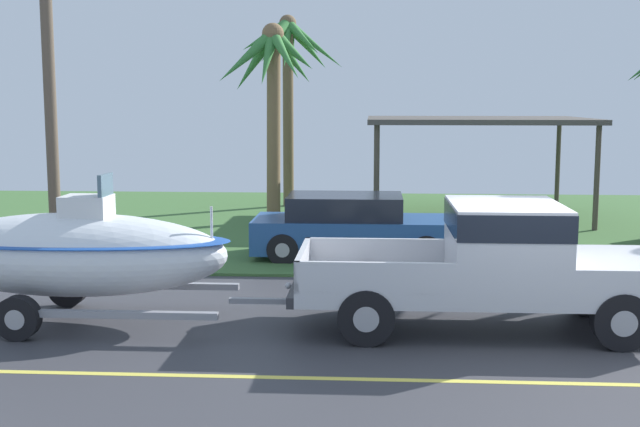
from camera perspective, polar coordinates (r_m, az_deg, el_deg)
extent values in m
cube|color=#38383D|center=(12.29, 14.71, -8.59)|extent=(36.00, 8.00, 0.06)
cube|color=#3D6633|center=(22.94, 9.49, -0.77)|extent=(36.00, 14.00, 0.11)
cube|color=#DBCC4C|center=(10.60, 16.60, -11.14)|extent=(34.20, 0.12, 0.01)
cube|color=silver|center=(12.53, 10.82, -5.04)|extent=(5.29, 2.03, 0.22)
cube|color=silver|center=(12.85, 19.33, -3.66)|extent=(1.48, 2.03, 0.38)
cube|color=silver|center=(12.45, 12.59, -1.94)|extent=(1.59, 2.03, 1.16)
cube|color=black|center=(12.39, 12.64, -0.36)|extent=(1.61, 2.05, 0.38)
cube|color=gray|center=(12.40, 3.76, -4.44)|extent=(2.22, 2.03, 0.04)
cube|color=silver|center=(13.32, 3.76, -2.68)|extent=(2.22, 0.08, 0.45)
cube|color=silver|center=(11.40, 3.78, -4.47)|extent=(2.22, 0.08, 0.45)
cube|color=silver|center=(12.40, -1.20, -3.45)|extent=(0.08, 2.03, 0.45)
cube|color=#333338|center=(12.49, -1.65, -5.22)|extent=(0.12, 1.83, 0.16)
sphere|color=#B2B2B7|center=(12.49, -2.20, -4.99)|extent=(0.10, 0.10, 0.10)
cylinder|color=black|center=(13.79, 17.92, -5.08)|extent=(0.80, 0.28, 0.80)
cylinder|color=#9E9EA3|center=(13.79, 17.92, -5.08)|extent=(0.36, 0.29, 0.36)
cylinder|color=black|center=(12.10, 20.03, -6.97)|extent=(0.80, 0.28, 0.80)
cylinder|color=#9E9EA3|center=(12.10, 20.03, -6.97)|extent=(0.36, 0.29, 0.36)
cylinder|color=black|center=(13.36, 3.26, -5.11)|extent=(0.80, 0.28, 0.80)
cylinder|color=#9E9EA3|center=(13.36, 3.26, -5.11)|extent=(0.36, 0.29, 0.36)
cylinder|color=black|center=(11.61, 3.20, -7.12)|extent=(0.80, 0.28, 0.80)
cylinder|color=#9E9EA3|center=(11.61, 3.20, -7.12)|extent=(0.36, 0.29, 0.36)
cube|color=gray|center=(12.60, -4.24, -6.01)|extent=(0.90, 0.10, 0.08)
cube|color=gray|center=(14.12, -15.23, -4.75)|extent=(4.77, 0.12, 0.10)
cube|color=gray|center=(12.45, -17.96, -6.55)|extent=(4.77, 0.12, 0.10)
cylinder|color=black|center=(14.35, -16.95, -4.87)|extent=(0.64, 0.22, 0.64)
cylinder|color=#9E9EA3|center=(14.35, -16.95, -4.87)|extent=(0.29, 0.23, 0.29)
cylinder|color=black|center=(12.59, -20.08, -6.77)|extent=(0.64, 0.22, 0.64)
cylinder|color=#9E9EA3|center=(12.59, -20.08, -6.77)|extent=(0.29, 0.23, 0.29)
ellipsoid|color=silver|center=(13.14, -16.62, -2.71)|extent=(4.75, 1.74, 1.26)
ellipsoid|color=#1E4CA5|center=(13.11, -16.66, -1.76)|extent=(4.84, 1.77, 0.12)
cube|color=silver|center=(12.97, -15.74, -0.22)|extent=(0.70, 0.60, 0.65)
cube|color=slate|center=(12.82, -14.55, 1.86)|extent=(0.06, 0.56, 0.36)
cylinder|color=silver|center=(12.49, -7.48, -0.65)|extent=(0.04, 0.04, 0.50)
cube|color=#234C89|center=(17.75, 2.42, -1.43)|extent=(4.32, 1.78, 0.70)
cube|color=black|center=(17.67, 1.73, 0.49)|extent=(2.42, 1.64, 0.50)
cylinder|color=black|center=(18.61, 7.00, -1.68)|extent=(0.66, 0.22, 0.66)
cylinder|color=#9E9EA3|center=(18.61, 7.00, -1.68)|extent=(0.30, 0.23, 0.30)
cylinder|color=black|center=(17.03, 7.32, -2.58)|extent=(0.66, 0.22, 0.66)
cylinder|color=#9E9EA3|center=(17.03, 7.32, -2.58)|extent=(0.30, 0.23, 0.30)
cylinder|color=black|center=(18.66, -2.04, -1.60)|extent=(0.66, 0.22, 0.66)
cylinder|color=#9E9EA3|center=(18.66, -2.04, -1.60)|extent=(0.30, 0.23, 0.30)
cylinder|color=black|center=(17.09, -2.57, -2.48)|extent=(0.66, 0.22, 0.66)
cylinder|color=#9E9EA3|center=(17.09, -2.57, -2.48)|extent=(0.30, 0.23, 0.30)
cylinder|color=#4C4238|center=(26.68, 16.05, 3.21)|extent=(0.14, 0.14, 2.74)
cylinder|color=#4C4238|center=(22.31, 18.52, 2.25)|extent=(0.14, 0.14, 2.74)
cylinder|color=#4C4238|center=(26.05, 3.88, 3.39)|extent=(0.14, 0.14, 2.74)
cylinder|color=#4C4238|center=(21.56, 3.92, 2.46)|extent=(0.14, 0.14, 2.74)
cube|color=#4C4742|center=(23.91, 10.72, 6.33)|extent=(6.12, 5.01, 0.14)
cylinder|color=brown|center=(22.83, -3.21, 5.78)|extent=(0.38, 0.75, 5.16)
cone|color=#387A38|center=(22.90, -1.89, 11.07)|extent=(1.41, 0.68, 1.25)
cone|color=#387A38|center=(23.51, -1.95, 10.58)|extent=(1.32, 1.83, 1.56)
cone|color=#387A38|center=(23.64, -3.19, 11.00)|extent=(0.52, 1.80, 1.22)
cone|color=#387A38|center=(23.23, -4.53, 10.31)|extent=(1.58, 1.16, 1.75)
cone|color=#387A38|center=(22.51, -5.09, 10.65)|extent=(1.76, 1.31, 1.59)
cone|color=#387A38|center=(22.34, -3.64, 10.58)|extent=(0.62, 1.39, 1.60)
cone|color=#387A38|center=(22.04, -2.41, 10.81)|extent=(1.20, 1.85, 1.49)
sphere|color=brown|center=(22.88, -3.26, 12.23)|extent=(0.60, 0.60, 0.60)
cylinder|color=brown|center=(26.04, -2.20, 6.67)|extent=(0.33, 0.34, 5.71)
cone|color=#387A38|center=(26.16, -0.34, 11.48)|extent=(1.91, 0.62, 1.57)
cone|color=#387A38|center=(26.58, -0.89, 11.44)|extent=(1.56, 1.53, 1.62)
cone|color=#387A38|center=(26.60, -2.02, 11.33)|extent=(0.54, 1.42, 1.67)
cone|color=#387A38|center=(26.90, -2.92, 11.93)|extent=(1.19, 1.83, 1.15)
cone|color=#387A38|center=(26.21, -3.16, 11.65)|extent=(1.19, 0.53, 1.37)
cone|color=#387A38|center=(25.95, -3.79, 12.06)|extent=(1.64, 0.88, 1.15)
cone|color=#387A38|center=(25.27, -3.17, 12.01)|extent=(1.10, 2.07, 1.35)
cone|color=#387A38|center=(25.43, -2.35, 11.54)|extent=(0.39, 1.59, 1.62)
cone|color=#387A38|center=(25.45, -1.21, 11.98)|extent=(1.42, 1.59, 1.28)
sphere|color=brown|center=(26.14, -2.24, 12.95)|extent=(0.53, 0.53, 0.53)
cylinder|color=brown|center=(17.48, -18.14, 8.73)|extent=(0.24, 0.24, 7.56)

